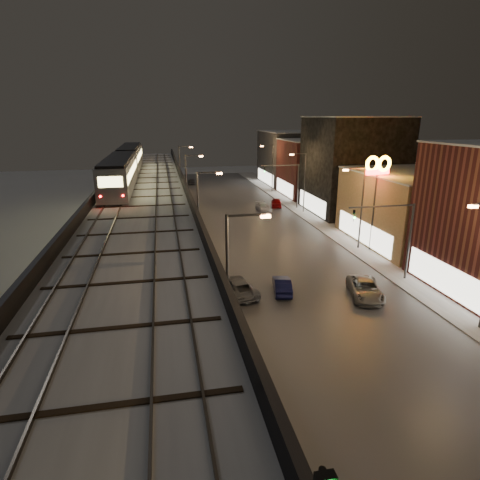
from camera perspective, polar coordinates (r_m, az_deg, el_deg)
road_surface at (r=46.83m, az=3.79°, el=-0.40°), size 17.00×120.00×0.06m
sidewalk_right at (r=50.24m, az=14.89°, el=0.32°), size 4.00×120.00×0.14m
under_viaduct_pavement at (r=45.42m, az=-12.92°, el=-1.37°), size 11.00×120.00×0.06m
elevated_viaduct at (r=40.92m, az=-13.54°, el=4.68°), size 9.00×100.00×6.30m
viaduct_trackbed at (r=40.89m, az=-13.62°, el=5.77°), size 8.40×100.00×0.32m
viaduct_parapet_streetside at (r=40.86m, az=-7.52°, el=6.76°), size 0.30×100.00×1.10m
viaduct_parapet_far at (r=41.26m, az=-19.72°, el=6.00°), size 0.30×100.00×1.10m
building_c at (r=50.00m, az=23.46°, el=4.14°), size 12.20×15.20×8.16m
building_d at (r=63.16m, az=15.66°, el=10.13°), size 12.20×13.20×14.16m
building_e at (r=76.08m, az=10.84°, el=10.03°), size 12.20×12.20×10.16m
building_f at (r=89.11m, az=7.51°, el=11.51°), size 12.20×16.20×11.16m
streetlight_left_1 at (r=23.21m, az=-1.15°, el=-5.35°), size 2.57×0.28×9.00m
streetlight_left_2 at (r=40.30m, az=-5.59°, el=4.33°), size 2.57×0.28×9.00m
streetlight_right_2 at (r=45.21m, az=16.67°, el=5.10°), size 2.56×0.28×9.00m
streetlight_left_3 at (r=57.94m, az=-7.39°, el=8.19°), size 2.57×0.28×9.00m
streetlight_right_3 at (r=61.45m, az=8.96°, el=8.63°), size 2.56×0.28×9.00m
streetlight_left_4 at (r=75.75m, az=-8.35°, el=10.24°), size 2.57×0.28×9.00m
streetlight_right_4 at (r=78.47m, az=4.47°, el=10.60°), size 2.56×0.28×9.00m
traffic_light_rig_a at (r=37.38m, az=21.62°, el=1.00°), size 6.10×0.34×7.00m
traffic_light_rig_b at (r=64.07m, az=7.26°, el=8.38°), size 6.10×0.34×7.00m
subway_train at (r=54.19m, az=-15.93°, el=10.35°), size 2.84×34.87×3.39m
car_near_white at (r=33.72m, az=5.99°, el=-6.50°), size 2.09×4.09×1.28m
car_mid_silver at (r=33.08m, az=-0.49°, el=-6.77°), size 3.28×5.43×1.41m
car_far_white at (r=88.66m, az=-6.91°, el=8.27°), size 1.65×3.72×1.24m
car_onc_dark at (r=34.25m, az=17.36°, el=-6.74°), size 3.62×5.52×1.41m
car_onc_white at (r=62.12m, az=3.36°, el=4.58°), size 1.90×4.38×1.25m
car_onc_red at (r=65.56m, az=5.21°, el=5.25°), size 2.55×4.24×1.35m
sign_mcdonalds at (r=44.61m, az=18.96°, el=8.87°), size 3.06×0.69×10.28m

